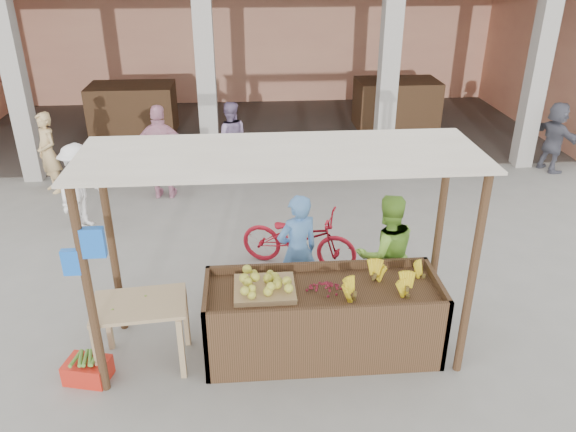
{
  "coord_description": "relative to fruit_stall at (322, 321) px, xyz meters",
  "views": [
    {
      "loc": [
        -0.29,
        -5.12,
        4.24
      ],
      "look_at": [
        0.21,
        1.2,
        1.15
      ],
      "focal_mm": 35.0,
      "sensor_mm": 36.0,
      "label": 1
    }
  ],
  "objects": [
    {
      "name": "ground",
      "position": [
        -0.5,
        0.0,
        -0.4
      ],
      "size": [
        60.0,
        60.0,
        0.0
      ],
      "primitive_type": "plane",
      "color": "slate",
      "rests_on": "ground"
    },
    {
      "name": "market_building",
      "position": [
        -0.45,
        8.93,
        2.3
      ],
      "size": [
        14.4,
        6.4,
        4.2
      ],
      "color": "#E79E79",
      "rests_on": "ground"
    },
    {
      "name": "fruit_stall",
      "position": [
        0.0,
        0.0,
        0.0
      ],
      "size": [
        2.6,
        0.95,
        0.8
      ],
      "primitive_type": "cube",
      "color": "#4F331F",
      "rests_on": "ground"
    },
    {
      "name": "stall_awning",
      "position": [
        -0.51,
        0.06,
        1.58
      ],
      "size": [
        4.09,
        1.35,
        2.39
      ],
      "color": "#4F331F",
      "rests_on": "ground"
    },
    {
      "name": "banana_heap",
      "position": [
        0.72,
        0.01,
        0.49
      ],
      "size": [
        1.0,
        0.54,
        0.18
      ],
      "primitive_type": null,
      "color": "yellow",
      "rests_on": "fruit_stall"
    },
    {
      "name": "melon_tray",
      "position": [
        -0.64,
        0.05,
        0.49
      ],
      "size": [
        0.67,
        0.58,
        0.18
      ],
      "color": "#A38154",
      "rests_on": "fruit_stall"
    },
    {
      "name": "berry_heap",
      "position": [
        0.02,
        -0.03,
        0.47
      ],
      "size": [
        0.41,
        0.33,
        0.13
      ],
      "primitive_type": "ellipsoid",
      "color": "maroon",
      "rests_on": "fruit_stall"
    },
    {
      "name": "side_table",
      "position": [
        -1.98,
        -0.06,
        0.25
      ],
      "size": [
        1.04,
        0.74,
        0.79
      ],
      "rotation": [
        0.0,
        0.0,
        0.09
      ],
      "color": "tan",
      "rests_on": "ground"
    },
    {
      "name": "papaya_pile",
      "position": [
        -1.98,
        -0.06,
        0.49
      ],
      "size": [
        0.72,
        0.41,
        0.2
      ],
      "primitive_type": null,
      "color": "#428B2D",
      "rests_on": "side_table"
    },
    {
      "name": "red_crate",
      "position": [
        -2.56,
        -0.29,
        -0.28
      ],
      "size": [
        0.52,
        0.43,
        0.24
      ],
      "primitive_type": "cube",
      "rotation": [
        0.0,
        0.0,
        -0.25
      ],
      "color": "red",
      "rests_on": "ground"
    },
    {
      "name": "plantain_bundle",
      "position": [
        -2.56,
        -0.29,
        -0.13
      ],
      "size": [
        0.33,
        0.23,
        0.07
      ],
      "primitive_type": null,
      "color": "#548430",
      "rests_on": "red_crate"
    },
    {
      "name": "produce_sacks",
      "position": [
        2.13,
        5.44,
        -0.07
      ],
      "size": [
        0.86,
        0.53,
        0.65
      ],
      "color": "maroon",
      "rests_on": "ground"
    },
    {
      "name": "vendor_blue",
      "position": [
        -0.19,
        0.95,
        0.42
      ],
      "size": [
        0.74,
        0.65,
        1.64
      ],
      "primitive_type": "imported",
      "rotation": [
        0.0,
        0.0,
        3.53
      ],
      "color": "#4F82C3",
      "rests_on": "ground"
    },
    {
      "name": "vendor_green",
      "position": [
        0.88,
        0.77,
        0.43
      ],
      "size": [
        0.85,
        0.56,
        1.66
      ],
      "primitive_type": "imported",
      "rotation": [
        0.0,
        0.0,
        3.27
      ],
      "color": "#79B537",
      "rests_on": "ground"
    },
    {
      "name": "motorcycle",
      "position": [
        -0.08,
        1.9,
        0.06
      ],
      "size": [
        1.21,
        1.87,
        0.93
      ],
      "primitive_type": "imported",
      "rotation": [
        0.0,
        0.0,
        1.2
      ],
      "color": "#A71423",
      "rests_on": "ground"
    },
    {
      "name": "shopper_a",
      "position": [
        -3.48,
        3.42,
        0.37
      ],
      "size": [
        0.83,
        1.11,
        1.55
      ],
      "primitive_type": "imported",
      "rotation": [
        0.0,
        0.0,
        1.19
      ],
      "color": "white",
      "rests_on": "ground"
    },
    {
      "name": "shopper_b",
      "position": [
        -2.3,
        4.56,
        0.52
      ],
      "size": [
        1.12,
        0.65,
        1.84
      ],
      "primitive_type": "imported",
      "rotation": [
        0.0,
        0.0,
        3.07
      ],
      "color": "#CB879E",
      "rests_on": "ground"
    },
    {
      "name": "shopper_d",
      "position": [
        5.43,
        5.31,
        0.35
      ],
      "size": [
        0.94,
        1.5,
        1.51
      ],
      "primitive_type": "imported",
      "rotation": [
        0.0,
        0.0,
        1.86
      ],
      "color": "#545461",
      "rests_on": "ground"
    },
    {
      "name": "shopper_e",
      "position": [
        -4.43,
        4.99,
        0.39
      ],
      "size": [
        0.72,
        0.73,
        1.58
      ],
      "primitive_type": "imported",
      "rotation": [
        0.0,
        0.0,
        -0.85
      ],
      "color": "tan",
      "rests_on": "ground"
    },
    {
      "name": "shopper_f",
      "position": [
        -1.1,
        5.69,
        0.4
      ],
      "size": [
        0.79,
        0.46,
        1.6
      ],
      "primitive_type": "imported",
      "rotation": [
        0.0,
        0.0,
        3.15
      ],
      "color": "#9179A3",
      "rests_on": "ground"
    }
  ]
}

